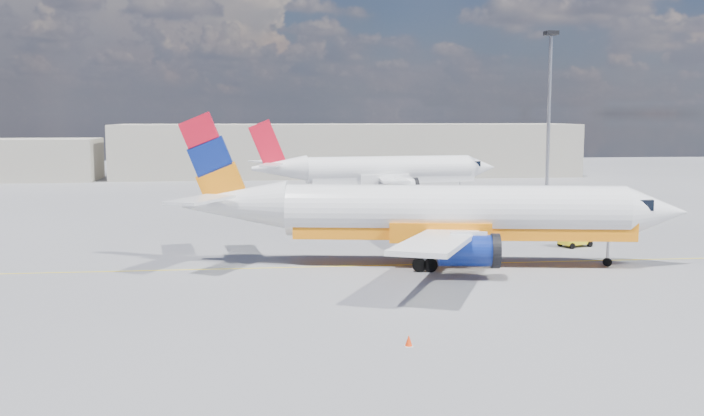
{
  "coord_description": "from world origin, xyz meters",
  "views": [
    {
      "loc": [
        -8.26,
        -45.37,
        9.56
      ],
      "look_at": [
        -2.48,
        4.67,
        3.5
      ],
      "focal_mm": 40.0,
      "sensor_mm": 36.0,
      "label": 1
    }
  ],
  "objects": [
    {
      "name": "second_jet",
      "position": [
        5.5,
        44.33,
        2.99
      ],
      "size": [
        29.69,
        23.23,
        8.98
      ],
      "rotation": [
        0.0,
        0.0,
        0.14
      ],
      "color": "white",
      "rests_on": "ground"
    },
    {
      "name": "traffic_cone",
      "position": [
        -2.32,
        -14.39,
        0.24
      ],
      "size": [
        0.36,
        0.36,
        0.5
      ],
      "color": "white",
      "rests_on": "ground"
    },
    {
      "name": "terminal_main",
      "position": [
        5.0,
        75.0,
        4.0
      ],
      "size": [
        70.0,
        14.0,
        8.0
      ],
      "primitive_type": "cube",
      "color": "#B8B19E",
      "rests_on": "ground"
    },
    {
      "name": "main_jet",
      "position": [
        2.81,
        2.83,
        3.26
      ],
      "size": [
        32.35,
        25.17,
        9.77
      ],
      "rotation": [
        0.0,
        0.0,
        -0.16
      ],
      "color": "white",
      "rests_on": "ground"
    },
    {
      "name": "terminal_annex",
      "position": [
        -45.0,
        72.0,
        3.0
      ],
      "size": [
        26.0,
        10.0,
        6.0
      ],
      "primitive_type": "cube",
      "color": "#B8B19E",
      "rests_on": "ground"
    },
    {
      "name": "taxi_line",
      "position": [
        0.0,
        3.0,
        0.01
      ],
      "size": [
        70.0,
        0.15,
        0.01
      ],
      "primitive_type": "cube",
      "color": "yellow",
      "rests_on": "ground"
    },
    {
      "name": "floodlight_mast",
      "position": [
        23.9,
        40.13,
        11.22
      ],
      "size": [
        1.37,
        1.37,
        18.71
      ],
      "color": "#97979F",
      "rests_on": "ground"
    },
    {
      "name": "ground",
      "position": [
        0.0,
        0.0,
        0.0
      ],
      "size": [
        240.0,
        240.0,
        0.0
      ],
      "primitive_type": "plane",
      "color": "slate",
      "rests_on": "ground"
    },
    {
      "name": "gse_tug",
      "position": [
        14.14,
        8.36,
        0.76
      ],
      "size": [
        2.54,
        2.1,
        1.6
      ],
      "rotation": [
        0.0,
        0.0,
        0.39
      ],
      "color": "black",
      "rests_on": "ground"
    }
  ]
}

